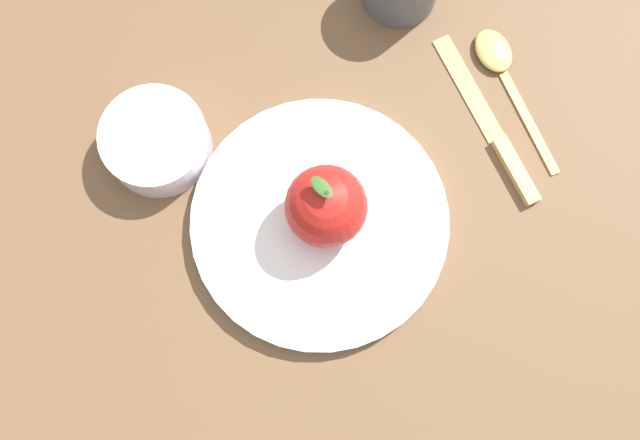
# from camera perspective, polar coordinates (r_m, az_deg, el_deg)

# --- Properties ---
(ground_plane) EXTENTS (2.40, 2.40, 0.00)m
(ground_plane) POSITION_cam_1_polar(r_m,az_deg,el_deg) (0.68, 2.29, 1.45)
(ground_plane) COLOR brown
(dinner_plate) EXTENTS (0.24, 0.24, 0.02)m
(dinner_plate) POSITION_cam_1_polar(r_m,az_deg,el_deg) (0.67, -0.00, -0.20)
(dinner_plate) COLOR white
(dinner_plate) RESTS_ON ground_plane
(apple) EXTENTS (0.07, 0.07, 0.08)m
(apple) POSITION_cam_1_polar(r_m,az_deg,el_deg) (0.62, 0.69, 0.87)
(apple) COLOR #B21E19
(apple) RESTS_ON dinner_plate
(side_bowl) EXTENTS (0.10, 0.10, 0.04)m
(side_bowl) POSITION_cam_1_polar(r_m,az_deg,el_deg) (0.69, -13.07, 6.25)
(side_bowl) COLOR silver
(side_bowl) RESTS_ON ground_plane
(knife) EXTENTS (0.19, 0.06, 0.01)m
(knife) POSITION_cam_1_polar(r_m,az_deg,el_deg) (0.72, 13.83, 6.72)
(knife) COLOR #D8B766
(knife) RESTS_ON ground_plane
(spoon) EXTENTS (0.16, 0.06, 0.01)m
(spoon) POSITION_cam_1_polar(r_m,az_deg,el_deg) (0.74, 14.29, 11.92)
(spoon) COLOR #D8B766
(spoon) RESTS_ON ground_plane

